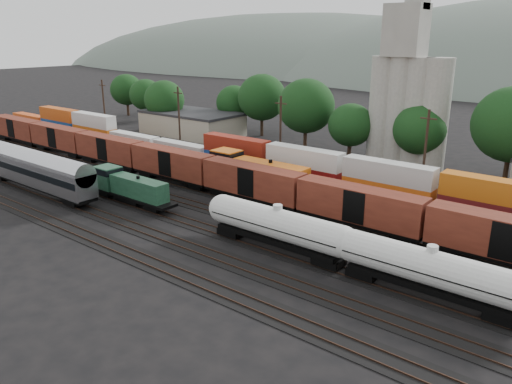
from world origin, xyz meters
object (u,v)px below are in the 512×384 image
Objects in this scene: orange_locomotive at (252,171)px; grain_silo at (407,100)px; green_locomotive at (126,186)px; tank_car_a at (277,226)px; passenger_coach at (34,168)px.

grain_silo reaches higher than orange_locomotive.
green_locomotive is 17.63m from orange_locomotive.
tank_car_a is at bearing -84.49° from grain_silo.
tank_car_a is 0.71× the size of passenger_coach.
orange_locomotive is at bearing 58.34° from green_locomotive.
grain_silo is (34.67, 46.00, 7.71)m from passenger_coach.
grain_silo is at bearing 53.00° from passenger_coach.
green_locomotive is at bearing 19.81° from passenger_coach.
tank_car_a is 21.57m from orange_locomotive.
grain_silo is (20.79, 41.00, 8.91)m from green_locomotive.
grain_silo reaches higher than tank_car_a.
orange_locomotive is at bearing 135.93° from tank_car_a.
passenger_coach is at bearing -127.00° from grain_silo.
tank_car_a is 38.95m from passenger_coach.
orange_locomotive is 0.67× the size of grain_silo.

